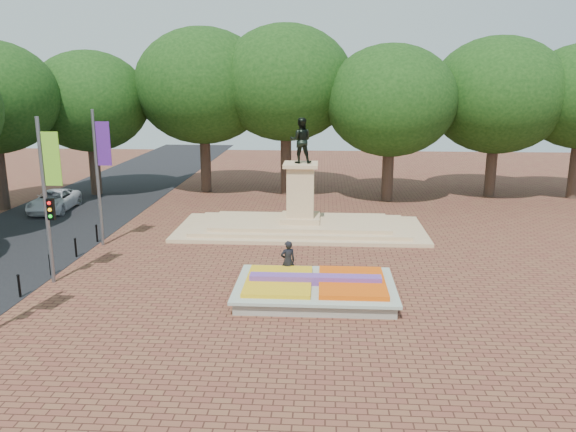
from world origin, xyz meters
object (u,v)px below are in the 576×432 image
(monument, at_px, (300,216))
(flower_bed, at_px, (316,288))
(van, at_px, (54,201))
(pedestrian, at_px, (288,261))

(monument, bearing_deg, flower_bed, -84.13)
(van, xyz_separation_m, pedestrian, (16.18, -12.21, 0.22))
(flower_bed, xyz_separation_m, pedestrian, (-1.22, 1.76, 0.52))
(flower_bed, distance_m, monument, 10.07)
(flower_bed, bearing_deg, pedestrian, 124.78)
(pedestrian, bearing_deg, flower_bed, 104.60)
(flower_bed, relative_size, monument, 0.45)
(flower_bed, distance_m, pedestrian, 2.21)
(flower_bed, height_order, pedestrian, pedestrian)
(flower_bed, xyz_separation_m, van, (-17.41, 13.97, 0.30))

